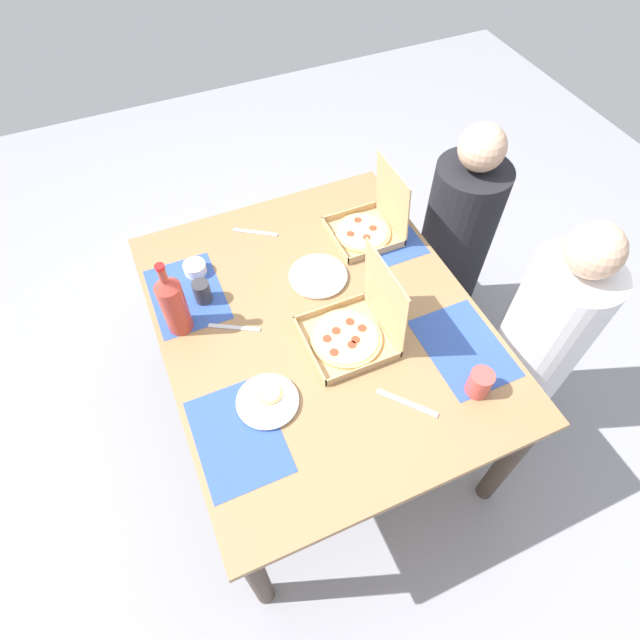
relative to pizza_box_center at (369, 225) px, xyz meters
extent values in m
plane|color=gray|center=(0.33, -0.36, -0.79)|extent=(6.00, 6.00, 0.00)
cylinder|color=#3F3328|center=(-0.30, -0.87, -0.43)|extent=(0.07, 0.07, 0.71)
cylinder|color=#3F3328|center=(0.97, -0.87, -0.43)|extent=(0.07, 0.07, 0.71)
cylinder|color=#3F3328|center=(-0.30, 0.14, -0.43)|extent=(0.07, 0.07, 0.71)
cylinder|color=#3F3328|center=(0.97, 0.14, -0.43)|extent=(0.07, 0.07, 0.71)
cube|color=#936D47|center=(0.33, -0.36, -0.06)|extent=(1.39, 1.13, 0.03)
cube|color=#2D4C9E|center=(0.02, -0.78, -0.05)|extent=(0.36, 0.26, 0.00)
cube|color=#2D4C9E|center=(0.65, -0.78, -0.05)|extent=(0.36, 0.26, 0.00)
cube|color=#2D4C9E|center=(0.02, 0.05, -0.05)|extent=(0.36, 0.26, 0.00)
cube|color=#2D4C9E|center=(0.65, 0.05, -0.05)|extent=(0.36, 0.26, 0.00)
cube|color=tan|center=(0.00, -0.03, -0.04)|extent=(0.26, 0.26, 0.01)
cube|color=tan|center=(-0.13, -0.03, -0.03)|extent=(0.01, 0.26, 0.03)
cube|color=tan|center=(0.13, -0.03, -0.03)|extent=(0.01, 0.26, 0.03)
cube|color=tan|center=(0.00, -0.15, -0.03)|extent=(0.26, 0.01, 0.03)
cube|color=tan|center=(0.00, 0.10, -0.03)|extent=(0.26, 0.01, 0.03)
cylinder|color=#E0B76B|center=(0.00, -0.03, -0.03)|extent=(0.23, 0.23, 0.01)
cylinder|color=#EFD67F|center=(0.00, -0.03, -0.03)|extent=(0.21, 0.21, 0.00)
cylinder|color=red|center=(0.04, -0.03, -0.02)|extent=(0.03, 0.03, 0.00)
cylinder|color=red|center=(0.00, 0.02, -0.02)|extent=(0.03, 0.03, 0.00)
cylinder|color=red|center=(-0.07, -0.02, -0.02)|extent=(0.03, 0.03, 0.00)
cylinder|color=red|center=(0.00, -0.08, -0.02)|extent=(0.03, 0.03, 0.00)
cube|color=tan|center=(0.00, 0.09, 0.12)|extent=(0.26, 0.03, 0.26)
cube|color=tan|center=(0.45, -0.32, -0.04)|extent=(0.29, 0.29, 0.01)
cube|color=tan|center=(0.31, -0.32, -0.03)|extent=(0.01, 0.29, 0.03)
cube|color=tan|center=(0.59, -0.32, -0.03)|extent=(0.01, 0.29, 0.03)
cube|color=tan|center=(0.45, -0.46, -0.03)|extent=(0.29, 0.01, 0.03)
cube|color=tan|center=(0.45, -0.17, -0.03)|extent=(0.29, 0.01, 0.03)
cylinder|color=#E0B76B|center=(0.45, -0.32, -0.03)|extent=(0.25, 0.25, 0.01)
cylinder|color=#EFD67F|center=(0.45, -0.32, -0.03)|extent=(0.23, 0.23, 0.00)
cylinder|color=red|center=(0.49, -0.31, -0.02)|extent=(0.03, 0.03, 0.00)
cylinder|color=red|center=(0.48, -0.29, -0.02)|extent=(0.03, 0.03, 0.00)
cylinder|color=red|center=(0.44, -0.25, -0.02)|extent=(0.03, 0.03, 0.00)
cylinder|color=red|center=(0.40, -0.28, -0.02)|extent=(0.03, 0.03, 0.00)
cylinder|color=red|center=(0.42, -0.34, -0.02)|extent=(0.03, 0.03, 0.00)
cylinder|color=red|center=(0.43, -0.38, -0.02)|extent=(0.03, 0.03, 0.00)
cylinder|color=red|center=(0.50, -0.38, -0.02)|extent=(0.03, 0.03, 0.00)
cube|color=tan|center=(0.45, -0.18, 0.13)|extent=(0.29, 0.02, 0.29)
cylinder|color=white|center=(0.58, -0.66, -0.04)|extent=(0.20, 0.20, 0.01)
cylinder|color=white|center=(0.58, -0.66, -0.03)|extent=(0.20, 0.20, 0.01)
cylinder|color=#E0B76B|center=(0.56, -0.64, -0.03)|extent=(0.08, 0.08, 0.01)
cylinder|color=#EFD67F|center=(0.56, -0.64, -0.02)|extent=(0.07, 0.07, 0.00)
cylinder|color=white|center=(0.14, -0.29, -0.04)|extent=(0.22, 0.22, 0.01)
cylinder|color=white|center=(0.14, -0.29, -0.03)|extent=(0.23, 0.23, 0.01)
cylinder|color=#B2382D|center=(0.16, -0.84, 0.06)|extent=(0.09, 0.09, 0.22)
cone|color=#B2382D|center=(0.16, -0.84, 0.19)|extent=(0.09, 0.09, 0.04)
cylinder|color=#B2382D|center=(0.16, -0.84, 0.24)|extent=(0.03, 0.03, 0.06)
cylinder|color=red|center=(0.16, -0.84, 0.27)|extent=(0.03, 0.03, 0.01)
cylinder|color=#BF4742|center=(0.81, -0.01, 0.00)|extent=(0.08, 0.08, 0.10)
cylinder|color=#333338|center=(0.07, -0.73, 0.00)|extent=(0.06, 0.06, 0.09)
cylinder|color=white|center=(-0.07, -0.72, -0.02)|extent=(0.09, 0.09, 0.04)
cube|color=#B7B7BC|center=(0.76, -0.24, -0.04)|extent=(0.17, 0.15, 0.00)
cube|color=#B7B7BC|center=(-0.19, -0.43, -0.04)|extent=(0.12, 0.17, 0.00)
cube|color=#B7B7BC|center=(0.24, -0.66, -0.04)|extent=(0.11, 0.17, 0.00)
cylinder|color=black|center=(0.02, 0.46, -0.32)|extent=(0.32, 0.32, 0.94)
sphere|color=#D1A889|center=(0.02, 0.46, 0.25)|extent=(0.19, 0.19, 0.19)
cylinder|color=white|center=(0.65, 0.46, -0.31)|extent=(0.32, 0.32, 0.96)
sphere|color=#D1A889|center=(0.65, 0.46, 0.27)|extent=(0.19, 0.19, 0.19)
camera|label=1|loc=(1.36, -0.81, 1.46)|focal=28.85mm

